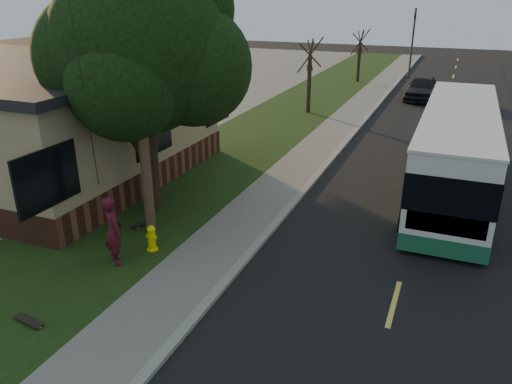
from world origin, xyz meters
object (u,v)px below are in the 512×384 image
bare_tree_near (309,77)px  skateboarder (113,231)px  skateboard_main (143,223)px  skateboard_spare (29,321)px  fire_hydrant (152,238)px  distant_car (422,88)px  bare_tree_far (359,56)px  dumpster (103,146)px  utility_pole (138,77)px  leafy_tree (144,49)px  traffic_signal (413,38)px  transit_bus (456,149)px

bare_tree_near → skateboarder: 19.00m
skateboard_main → skateboard_spare: skateboard_main is taller
fire_hydrant → distant_car: bearing=78.8°
bare_tree_near → bare_tree_far: bearing=87.6°
bare_tree_near → skateboard_main: bare_tree_near is taller
bare_tree_near → dumpster: size_ratio=2.76×
skateboard_spare → utility_pole: bearing=90.7°
leafy_tree → bare_tree_near: (0.67, 15.35, -3.02)m
utility_pole → traffic_signal: (3.81, 33.01, -1.47)m
skateboarder → bare_tree_near: bearing=-51.8°
transit_bus → dumpster: size_ratio=7.16×
skateboard_spare → traffic_signal: bearing=84.4°
leafy_tree → traffic_signal: size_ratio=1.42×
fire_hydrant → distant_car: size_ratio=0.16×
bare_tree_near → skateboard_main: size_ratio=5.11×
leafy_tree → bare_tree_near: leafy_tree is taller
traffic_signal → skateboard_spare: traffic_signal is taller
transit_bus → bare_tree_far: bearing=109.7°
bare_tree_far → distant_car: size_ratio=0.88×
utility_pole → bare_tree_near: size_ratio=2.11×
skateboarder → utility_pole: bearing=-46.5°
skateboarder → skateboard_spare: bearing=123.6°
fire_hydrant → bare_tree_far: bearing=90.8°
bare_tree_near → skateboarder: size_ratio=2.28×
transit_bus → skateboard_main: transit_bus is taller
fire_hydrant → transit_bus: 10.99m
leafy_tree → bare_tree_far: 27.56m
dumpster → distant_car: size_ratio=0.34×
traffic_signal → utility_pole: bearing=-96.6°
fire_hydrant → traffic_signal: 34.25m
dumpster → transit_bus: bearing=7.3°
bare_tree_far → skateboard_spare: bare_tree_far is taller
traffic_signal → leafy_tree: bearing=-98.5°
utility_pole → skateboard_spare: (0.06, -4.85, -4.50)m
fire_hydrant → utility_pole: 4.37m
skateboard_main → traffic_signal: bearing=82.6°
skateboard_spare → fire_hydrant: bearing=80.5°
fire_hydrant → distant_car: 25.31m
leafy_tree → skateboarder: size_ratio=4.14×
bare_tree_far → traffic_signal: bearing=48.8°
dumpster → bare_tree_far: bearing=75.7°
skateboard_main → distant_car: size_ratio=0.18×
fire_hydrant → skateboard_spare: size_ratio=0.90×
dumpster → skateboard_main: bearing=-43.0°
dumpster → bare_tree_near: bearing=64.7°
fire_hydrant → utility_pole: size_ratio=0.08×
bare_tree_near → bare_tree_far: bare_tree_near is taller
skateboard_main → fire_hydrant: bearing=-46.5°
fire_hydrant → transit_bus: size_ratio=0.07×
utility_pole → skateboard_main: size_ratio=10.77×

